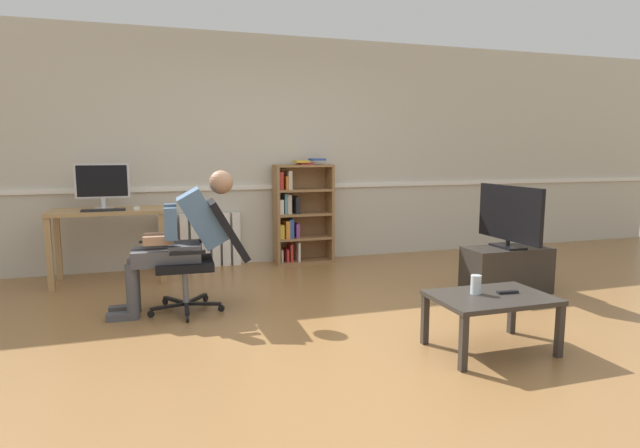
{
  "coord_description": "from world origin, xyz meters",
  "views": [
    {
      "loc": [
        -1.25,
        -3.55,
        1.36
      ],
      "look_at": [
        0.15,
        0.85,
        0.7
      ],
      "focal_mm": 29.03,
      "sensor_mm": 36.0,
      "label": 1
    }
  ],
  "objects_px": {
    "computer_desk": "(108,221)",
    "bookshelf": "(299,213)",
    "radiator": "(200,241)",
    "office_chair": "(204,250)",
    "imac_monitor": "(102,183)",
    "spare_remote": "(508,292)",
    "drinking_glass": "(476,285)",
    "person_seated": "(182,237)",
    "computer_mouse": "(137,208)",
    "tv_screen": "(509,215)",
    "keyboard": "(104,210)",
    "tv_stand": "(506,270)",
    "coffee_table": "(491,302)"
  },
  "relations": [
    {
      "from": "spare_remote",
      "to": "drinking_glass",
      "type": "bearing_deg",
      "value": -99.66
    },
    {
      "from": "tv_screen",
      "to": "drinking_glass",
      "type": "xyz_separation_m",
      "value": [
        -1.12,
        -1.13,
        -0.3
      ]
    },
    {
      "from": "imac_monitor",
      "to": "tv_screen",
      "type": "distance_m",
      "value": 4.08
    },
    {
      "from": "office_chair",
      "to": "coffee_table",
      "type": "height_order",
      "value": "office_chair"
    },
    {
      "from": "computer_mouse",
      "to": "tv_screen",
      "type": "height_order",
      "value": "tv_screen"
    },
    {
      "from": "tv_stand",
      "to": "person_seated",
      "type": "bearing_deg",
      "value": 173.52
    },
    {
      "from": "office_chair",
      "to": "drinking_glass",
      "type": "height_order",
      "value": "office_chair"
    },
    {
      "from": "computer_desk",
      "to": "bookshelf",
      "type": "distance_m",
      "value": 2.14
    },
    {
      "from": "keyboard",
      "to": "drinking_glass",
      "type": "xyz_separation_m",
      "value": [
        2.56,
        -2.62,
        -0.31
      ]
    },
    {
      "from": "tv_stand",
      "to": "keyboard",
      "type": "bearing_deg",
      "value": 157.93
    },
    {
      "from": "tv_screen",
      "to": "drinking_glass",
      "type": "bearing_deg",
      "value": 134.68
    },
    {
      "from": "radiator",
      "to": "coffee_table",
      "type": "xyz_separation_m",
      "value": [
        1.67,
        -3.21,
        0.02
      ]
    },
    {
      "from": "office_chair",
      "to": "tv_screen",
      "type": "height_order",
      "value": "tv_screen"
    },
    {
      "from": "office_chair",
      "to": "person_seated",
      "type": "xyz_separation_m",
      "value": [
        -0.18,
        0.01,
        0.13
      ]
    },
    {
      "from": "computer_mouse",
      "to": "tv_screen",
      "type": "distance_m",
      "value": 3.69
    },
    {
      "from": "tv_stand",
      "to": "spare_remote",
      "type": "bearing_deg",
      "value": -127.35
    },
    {
      "from": "tv_screen",
      "to": "office_chair",
      "type": "bearing_deg",
      "value": 82.75
    },
    {
      "from": "office_chair",
      "to": "coffee_table",
      "type": "distance_m",
      "value": 2.34
    },
    {
      "from": "computer_desk",
      "to": "keyboard",
      "type": "bearing_deg",
      "value": -100.02
    },
    {
      "from": "imac_monitor",
      "to": "drinking_glass",
      "type": "bearing_deg",
      "value": -47.73
    },
    {
      "from": "computer_mouse",
      "to": "bookshelf",
      "type": "bearing_deg",
      "value": 12.61
    },
    {
      "from": "drinking_glass",
      "to": "person_seated",
      "type": "bearing_deg",
      "value": 141.81
    },
    {
      "from": "keyboard",
      "to": "radiator",
      "type": "bearing_deg",
      "value": 28.48
    },
    {
      "from": "person_seated",
      "to": "drinking_glass",
      "type": "xyz_separation_m",
      "value": [
        1.86,
        -1.46,
        -0.19
      ]
    },
    {
      "from": "person_seated",
      "to": "coffee_table",
      "type": "bearing_deg",
      "value": 53.45
    },
    {
      "from": "imac_monitor",
      "to": "keyboard",
      "type": "height_order",
      "value": "imac_monitor"
    },
    {
      "from": "imac_monitor",
      "to": "radiator",
      "type": "relative_size",
      "value": 0.57
    },
    {
      "from": "radiator",
      "to": "office_chair",
      "type": "bearing_deg",
      "value": -93.3
    },
    {
      "from": "imac_monitor",
      "to": "drinking_glass",
      "type": "height_order",
      "value": "imac_monitor"
    },
    {
      "from": "computer_desk",
      "to": "coffee_table",
      "type": "xyz_separation_m",
      "value": [
        2.62,
        -2.82,
        -0.29
      ]
    },
    {
      "from": "computer_desk",
      "to": "imac_monitor",
      "type": "bearing_deg",
      "value": 117.92
    },
    {
      "from": "office_chair",
      "to": "tv_stand",
      "type": "distance_m",
      "value": 2.83
    },
    {
      "from": "computer_mouse",
      "to": "tv_screen",
      "type": "xyz_separation_m",
      "value": [
        3.37,
        -1.51,
        -0.02
      ]
    },
    {
      "from": "tv_screen",
      "to": "person_seated",
      "type": "bearing_deg",
      "value": 83.07
    },
    {
      "from": "imac_monitor",
      "to": "spare_remote",
      "type": "relative_size",
      "value": 3.55
    },
    {
      "from": "tv_screen",
      "to": "spare_remote",
      "type": "xyz_separation_m",
      "value": [
        -0.9,
        -1.18,
        -0.35
      ]
    },
    {
      "from": "radiator",
      "to": "person_seated",
      "type": "height_order",
      "value": "person_seated"
    },
    {
      "from": "person_seated",
      "to": "spare_remote",
      "type": "relative_size",
      "value": 7.95
    },
    {
      "from": "drinking_glass",
      "to": "computer_desk",
      "type": "bearing_deg",
      "value": 132.6
    },
    {
      "from": "computer_desk",
      "to": "tv_screen",
      "type": "bearing_deg",
      "value": -24.05
    },
    {
      "from": "radiator",
      "to": "office_chair",
      "type": "xyz_separation_m",
      "value": [
        -0.1,
        -1.69,
        0.2
      ]
    },
    {
      "from": "computer_desk",
      "to": "tv_stand",
      "type": "distance_m",
      "value": 4.02
    },
    {
      "from": "spare_remote",
      "to": "keyboard",
      "type": "bearing_deg",
      "value": -128.81
    },
    {
      "from": "spare_remote",
      "to": "coffee_table",
      "type": "bearing_deg",
      "value": -82.22
    },
    {
      "from": "bookshelf",
      "to": "tv_stand",
      "type": "distance_m",
      "value": 2.49
    },
    {
      "from": "bookshelf",
      "to": "computer_mouse",
      "type": "bearing_deg",
      "value": -167.39
    },
    {
      "from": "computer_mouse",
      "to": "office_chair",
      "type": "height_order",
      "value": "office_chair"
    },
    {
      "from": "drinking_glass",
      "to": "tv_stand",
      "type": "bearing_deg",
      "value": 45.18
    },
    {
      "from": "person_seated",
      "to": "spare_remote",
      "type": "distance_m",
      "value": 2.59
    },
    {
      "from": "bookshelf",
      "to": "drinking_glass",
      "type": "relative_size",
      "value": 9.71
    }
  ]
}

